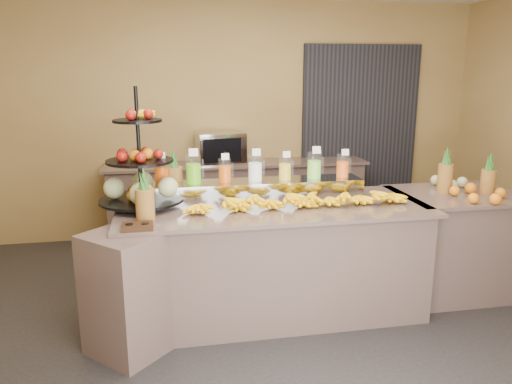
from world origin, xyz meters
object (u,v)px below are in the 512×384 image
object	(u,v)px
pitcher_tray	(255,189)
banana_heap	(301,198)
right_fruit_pile	(471,187)
fruit_stand	(147,177)
oven_warmer	(220,148)
condiment_caddy	(137,226)

from	to	relation	value
pitcher_tray	banana_heap	size ratio (longest dim) A/B	1.02
pitcher_tray	right_fruit_pile	bearing A→B (deg)	-8.94
right_fruit_pile	fruit_stand	bearing A→B (deg)	175.87
oven_warmer	banana_heap	bearing A→B (deg)	-84.34
fruit_stand	right_fruit_pile	bearing A→B (deg)	5.83
banana_heap	oven_warmer	distance (m)	2.06
fruit_stand	oven_warmer	world-z (taller)	fruit_stand
pitcher_tray	right_fruit_pile	xyz separation A→B (m)	(1.85, -0.29, 0.01)
banana_heap	condiment_caddy	bearing A→B (deg)	-164.93
banana_heap	condiment_caddy	world-z (taller)	banana_heap
condiment_caddy	right_fruit_pile	size ratio (longest dim) A/B	0.44
fruit_stand	oven_warmer	size ratio (longest dim) A/B	1.74
fruit_stand	condiment_caddy	size ratio (longest dim) A/B	4.42
banana_heap	condiment_caddy	size ratio (longest dim) A/B	8.41
right_fruit_pile	oven_warmer	xyz separation A→B (m)	(-1.95, 1.96, 0.10)
pitcher_tray	right_fruit_pile	world-z (taller)	right_fruit_pile
banana_heap	fruit_stand	world-z (taller)	fruit_stand
pitcher_tray	fruit_stand	xyz separation A→B (m)	(-0.90, -0.09, 0.16)
pitcher_tray	fruit_stand	world-z (taller)	fruit_stand
banana_heap	oven_warmer	xyz separation A→B (m)	(-0.41, 2.02, 0.11)
right_fruit_pile	condiment_caddy	bearing A→B (deg)	-171.95
fruit_stand	right_fruit_pile	distance (m)	2.76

